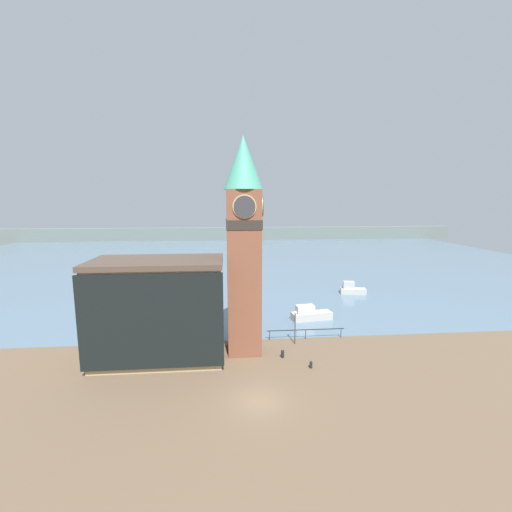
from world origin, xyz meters
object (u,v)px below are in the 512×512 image
(boat_near, at_px, (310,314))
(boat_far, at_px, (352,289))
(pier_building, at_px, (159,310))
(clock_tower, at_px, (244,241))
(mooring_bollard_far, at_px, (283,353))
(lamp_post, at_px, (295,321))
(mooring_bollard_near, at_px, (311,364))

(boat_near, height_order, boat_far, boat_far)
(pier_building, bearing_deg, clock_tower, 5.94)
(mooring_bollard_far, distance_m, lamp_post, 4.27)
(clock_tower, relative_size, boat_near, 3.92)
(mooring_bollard_near, relative_size, lamp_post, 0.19)
(clock_tower, xyz_separation_m, mooring_bollard_far, (3.65, -1.86, -10.88))
(boat_far, bearing_deg, mooring_bollard_near, -105.54)
(pier_building, bearing_deg, mooring_bollard_far, -4.82)
(mooring_bollard_near, relative_size, mooring_bollard_far, 0.86)
(boat_near, relative_size, boat_far, 1.24)
(clock_tower, xyz_separation_m, pier_building, (-8.26, -0.86, -6.41))
(lamp_post, bearing_deg, boat_far, 54.91)
(clock_tower, xyz_separation_m, lamp_post, (5.52, 1.32, -8.74))
(boat_far, xyz_separation_m, mooring_bollard_far, (-15.43, -22.50, -0.29))
(boat_near, bearing_deg, boat_far, 41.25)
(boat_far, relative_size, lamp_post, 1.20)
(boat_far, bearing_deg, clock_tower, -120.36)
(clock_tower, bearing_deg, mooring_bollard_far, -27.05)
(boat_near, bearing_deg, pier_building, -160.05)
(mooring_bollard_far, bearing_deg, clock_tower, 152.95)
(pier_building, relative_size, boat_far, 2.85)
(pier_building, height_order, boat_near, pier_building)
(clock_tower, relative_size, boat_far, 4.87)
(boat_near, relative_size, mooring_bollard_near, 7.91)
(boat_far, bearing_deg, pier_building, -129.42)
(boat_far, bearing_deg, mooring_bollard_far, -112.04)
(lamp_post, bearing_deg, boat_near, 64.42)
(boat_near, xyz_separation_m, mooring_bollard_near, (-3.10, -12.82, -0.36))
(clock_tower, height_order, pier_building, clock_tower)
(boat_far, relative_size, mooring_bollard_near, 6.36)
(boat_near, xyz_separation_m, mooring_bollard_far, (-5.35, -10.46, -0.30))
(pier_building, xyz_separation_m, boat_near, (17.26, 9.46, -4.17))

